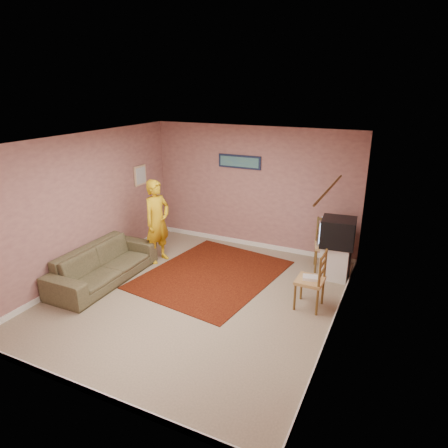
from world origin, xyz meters
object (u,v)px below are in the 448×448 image
at_px(chair_a, 328,240).
at_px(chair_b, 311,274).
at_px(sofa, 104,264).
at_px(tv_cabinet, 335,262).
at_px(crt_tv, 338,232).
at_px(person, 157,221).

distance_m(chair_a, chair_b, 1.49).
bearing_deg(chair_b, sofa, -78.46).
height_order(tv_cabinet, sofa, sofa).
bearing_deg(crt_tv, chair_b, -103.07).
distance_m(tv_cabinet, chair_b, 1.27).
xyz_separation_m(sofa, person, (0.40, 1.16, 0.52)).
xyz_separation_m(crt_tv, person, (-3.34, -0.76, -0.05)).
xyz_separation_m(chair_b, person, (-3.18, 0.47, 0.24)).
relative_size(tv_cabinet, chair_a, 1.16).
bearing_deg(chair_a, sofa, -162.87).
bearing_deg(sofa, chair_b, -79.76).
bearing_deg(crt_tv, tv_cabinet, 0.00).
height_order(chair_b, person, person).
height_order(crt_tv, person, person).
bearing_deg(tv_cabinet, chair_b, -97.91).
relative_size(crt_tv, chair_b, 1.22).
relative_size(chair_a, chair_b, 1.04).
bearing_deg(tv_cabinet, chair_a, 130.57).
xyz_separation_m(crt_tv, sofa, (-3.74, -1.92, -0.57)).
relative_size(chair_a, person, 0.33).
bearing_deg(sofa, person, -19.63).
distance_m(tv_cabinet, chair_a, 0.45).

